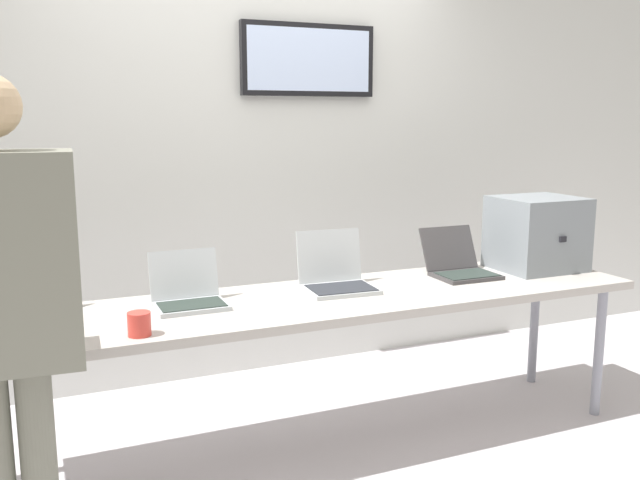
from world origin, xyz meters
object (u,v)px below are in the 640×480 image
Objects in this scene: laptop_station_3 at (459,265)px; person at (4,300)px; coffee_mug at (139,324)px; equipment_box at (537,233)px; workbench at (325,306)px; laptop_station_1 at (188,294)px; laptop_station_2 at (336,276)px; laptop_station_0 at (16,308)px.

person reaches higher than laptop_station_3.
laptop_station_3 is 1.74m from coffee_mug.
laptop_station_3 is at bearing 175.88° from equipment_box.
workbench is 0.92m from coffee_mug.
equipment_box is at bearing 8.63° from coffee_mug.
laptop_station_1 is (-1.91, 0.01, -0.14)m from equipment_box.
laptop_station_3 is 0.21× the size of person.
person reaches higher than laptop_station_2.
equipment_box is 1.26× the size of laptop_station_3.
person reaches higher than equipment_box.
person reaches higher than coffee_mug.
laptop_station_0 is 2.13m from laptop_station_3.
laptop_station_3 is at bearing 0.48° from laptop_station_2.
person reaches higher than laptop_station_0.
coffee_mug reaches higher than workbench.
workbench is at bearing 25.13° from person.
laptop_station_2 is (0.72, 0.02, 0.01)m from laptop_station_1.
laptop_station_2 is at bearing 27.00° from person.
coffee_mug is at bearing -171.37° from equipment_box.
coffee_mug is (-1.70, -0.36, -0.01)m from laptop_station_3.
laptop_station_1 is 3.35× the size of coffee_mug.
laptop_station_0 reaches higher than workbench.
laptop_station_1 reaches higher than coffee_mug.
equipment_box is 1.19m from laptop_station_2.
laptop_station_0 is (-2.61, 0.04, -0.14)m from equipment_box.
workbench is 10.21× the size of laptop_station_1.
person is (-0.71, -0.71, 0.23)m from laptop_station_1.
laptop_station_0 is 0.70m from laptop_station_1.
workbench is at bearing -5.42° from laptop_station_0.
laptop_station_1 is at bearing -179.13° from laptop_station_3.
workbench is 8.97× the size of laptop_station_3.
laptop_station_2 is 0.71m from laptop_station_3.
laptop_station_3 reaches higher than coffee_mug.
laptop_station_2 is at bearing 178.64° from equipment_box.
laptop_station_3 is (2.13, -0.01, -0.01)m from laptop_station_0.
equipment_box is at bearing -1.36° from laptop_station_2.
laptop_station_0 is at bearing 89.03° from person.
workbench is 1.50m from person.
workbench is 7.14× the size of equipment_box.
workbench is at bearing -176.47° from equipment_box.
person is 18.42× the size of coffee_mug.
person is (-1.43, -0.73, 0.22)m from laptop_station_2.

